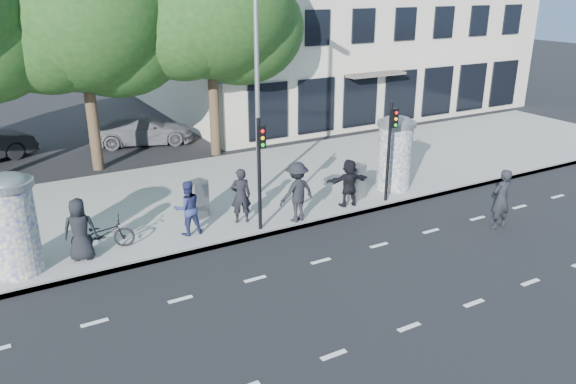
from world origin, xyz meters
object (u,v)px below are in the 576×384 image
street_lamp (258,59)px  car_right (141,130)px  traffic_pole_far (390,142)px  man_road (501,199)px  traffic_pole_near (260,163)px  cabinet_right (356,182)px  ped_d (297,192)px  ad_column_right (395,151)px  ped_b (241,196)px  bicycle (103,234)px  cabinet_left (198,199)px  ped_a (80,230)px  ped_c (188,208)px  ped_f (349,183)px  ad_column_left (11,222)px

street_lamp → car_right: street_lamp is taller
traffic_pole_far → man_road: size_ratio=1.80×
traffic_pole_near → street_lamp: size_ratio=0.42×
traffic_pole_near → street_lamp: bearing=63.8°
cabinet_right → car_right: car_right is taller
cabinet_right → ped_d: bearing=176.1°
ad_column_right → ped_b: 6.10m
bicycle → cabinet_left: 3.21m
ped_b → cabinet_left: ped_b is taller
ped_a → cabinet_left: bearing=-145.9°
ped_c → bicycle: size_ratio=0.97×
ped_a → ad_column_right: bearing=-161.7°
traffic_pole_far → ped_a: traffic_pole_far is taller
ad_column_right → ped_b: (-6.07, -0.10, -0.52)m
bicycle → cabinet_right: (8.42, -0.29, 0.15)m
bicycle → ped_f: bearing=-81.1°
street_lamp → ped_d: bearing=-92.5°
ped_d → bicycle: size_ratio=1.12×
ad_column_right → ped_a: (-10.84, -0.28, -0.52)m
ped_f → car_right: size_ratio=0.34×
traffic_pole_near → car_right: size_ratio=0.72×
ped_d → cabinet_right: (2.73, 0.65, -0.35)m
ad_column_left → ped_d: bearing=-4.7°
traffic_pole_far → ped_f: bearing=167.6°
ped_b → bicycle: bearing=12.7°
ped_c → ped_d: size_ratio=0.87×
street_lamp → car_right: (-1.67, 8.96, -4.11)m
man_road → ped_c: bearing=-23.3°
traffic_pole_near → ped_a: 5.22m
ad_column_left → cabinet_left: 5.46m
ad_column_left → ped_a: ad_column_left is taller
bicycle → ad_column_left: bearing=111.5°
cabinet_right → ped_c: bearing=162.2°
ad_column_left → cabinet_right: (10.61, -0.00, -0.79)m
traffic_pole_far → man_road: 3.89m
ad_column_right → ped_a: bearing=-178.5°
ped_d → bicycle: bearing=-17.1°
ped_a → ped_f: size_ratio=1.08×
ad_column_left → traffic_pole_far: traffic_pole_far is taller
street_lamp → car_right: bearing=100.6°
traffic_pole_near → cabinet_left: (-1.31, 1.79, -1.47)m
ad_column_right → man_road: ad_column_right is taller
ad_column_left → ped_d: ad_column_left is taller
ad_column_right → bicycle: 10.26m
street_lamp → cabinet_right: (2.61, -2.14, -4.04)m
traffic_pole_near → ped_b: traffic_pole_near is taller
traffic_pole_far → cabinet_right: bearing=138.3°
ad_column_right → ped_b: size_ratio=1.52×
bicycle → cabinet_left: size_ratio=1.39×
man_road → cabinet_right: 4.69m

